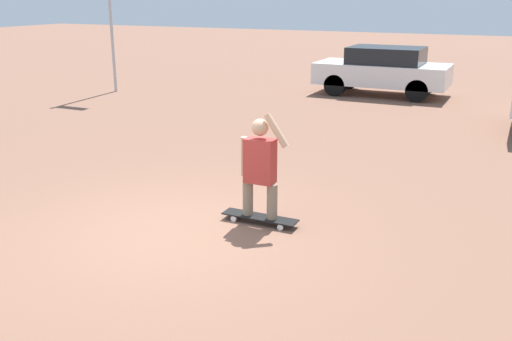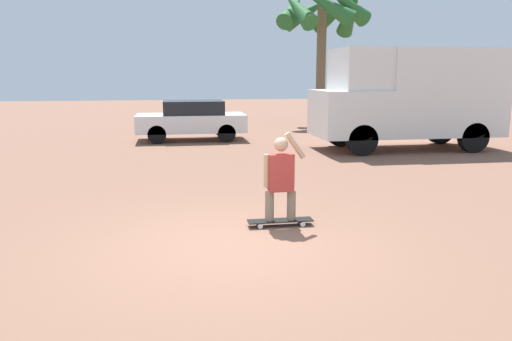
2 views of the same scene
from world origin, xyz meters
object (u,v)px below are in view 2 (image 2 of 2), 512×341
person_skateboarder (281,175)px  parked_car_white (192,119)px  skateboard (280,221)px  palm_tree_near_van (322,12)px  camper_van (411,95)px

person_skateboarder → parked_car_white: 10.75m
skateboard → palm_tree_near_van: bearing=71.2°
parked_car_white → palm_tree_near_van: palm_tree_near_van is taller
parked_car_white → palm_tree_near_van: bearing=36.0°
camper_van → palm_tree_near_van: 8.53m
person_skateboarder → parked_car_white: size_ratio=0.36×
skateboard → camper_van: 9.51m
skateboard → camper_van: bearing=51.9°
parked_car_white → camper_van: bearing=-26.3°
skateboard → person_skateboarder: bearing=180.0°
skateboard → person_skateboarder: 0.75m
camper_van → palm_tree_near_van: (-0.60, 7.79, 3.40)m
person_skateboarder → palm_tree_near_van: 16.60m
parked_car_white → palm_tree_near_van: 8.76m
skateboard → person_skateboarder: (-0.00, 0.00, 0.75)m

